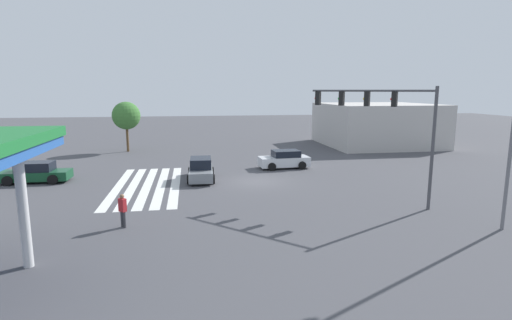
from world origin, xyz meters
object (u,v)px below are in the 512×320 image
at_px(car_2, 284,160).
at_px(tree_corner_a, 126,116).
at_px(traffic_signal_mast, 383,115).
at_px(pedestrian, 123,209).
at_px(car_1, 201,170).
at_px(car_3, 35,173).

relative_size(car_2, tree_corner_a, 0.81).
distance_m(traffic_signal_mast, tree_corner_a, 28.61).
relative_size(traffic_signal_mast, tree_corner_a, 1.27).
height_order(car_2, pedestrian, pedestrian).
relative_size(car_1, tree_corner_a, 0.86).
bearing_deg(car_1, car_2, 116.91).
relative_size(car_1, pedestrian, 2.78).
xyz_separation_m(pedestrian, tree_corner_a, (-24.86, -3.33, 2.90)).
xyz_separation_m(traffic_signal_mast, car_3, (-8.65, -21.90, -4.43)).
bearing_deg(tree_corner_a, pedestrian, 7.62).
bearing_deg(car_2, car_1, 21.28).
height_order(car_1, pedestrian, pedestrian).
distance_m(car_1, tree_corner_a, 16.94).
distance_m(traffic_signal_mast, car_3, 23.96).
height_order(traffic_signal_mast, tree_corner_a, traffic_signal_mast).
xyz_separation_m(car_3, tree_corner_a, (-13.93, 4.38, 3.13)).
bearing_deg(car_3, traffic_signal_mast, 159.24).
distance_m(car_2, pedestrian, 17.21).
relative_size(car_3, tree_corner_a, 0.89).
bearing_deg(car_1, tree_corner_a, -152.08).
bearing_deg(traffic_signal_mast, car_2, -28.95).
bearing_deg(car_2, tree_corner_a, -42.78).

